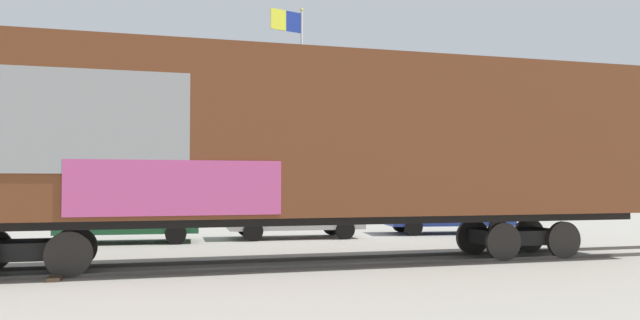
% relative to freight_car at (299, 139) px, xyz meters
% --- Properties ---
extents(ground_plane, '(260.00, 260.00, 0.00)m').
position_rel_freight_car_xyz_m(ground_plane, '(-0.07, 0.00, -2.89)').
color(ground_plane, gray).
extents(track, '(60.02, 3.75, 0.08)m').
position_rel_freight_car_xyz_m(track, '(0.96, -0.03, -2.86)').
color(track, '#4C4742').
rests_on(track, ground_plane).
extents(freight_car, '(17.59, 3.24, 5.04)m').
position_rel_freight_car_xyz_m(freight_car, '(0.00, 0.00, 0.00)').
color(freight_car, brown).
rests_on(freight_car, ground_plane).
extents(flagpole, '(1.67, 0.61, 10.00)m').
position_rel_freight_car_xyz_m(flagpole, '(3.69, 13.71, 3.61)').
color(flagpole, silver).
rests_on(flagpole, ground_plane).
extents(hillside, '(153.22, 39.23, 18.10)m').
position_rel_freight_car_xyz_m(hillside, '(-0.14, 74.52, 3.76)').
color(hillside, silver).
rests_on(hillside, ground_plane).
extents(parked_car_green, '(4.43, 2.32, 1.57)m').
position_rel_freight_car_xyz_m(parked_car_green, '(-3.68, 6.72, -2.10)').
color(parked_car_green, '#1E5933').
rests_on(parked_car_green, ground_plane).
extents(parked_car_silver, '(4.64, 2.24, 1.73)m').
position_rel_freight_car_xyz_m(parked_car_silver, '(1.72, 6.74, -2.03)').
color(parked_car_silver, '#B7BABF').
rests_on(parked_car_silver, ground_plane).
extents(parked_car_blue, '(4.83, 2.55, 1.68)m').
position_rel_freight_car_xyz_m(parked_car_blue, '(7.63, 6.86, -2.05)').
color(parked_car_blue, navy).
rests_on(parked_car_blue, ground_plane).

